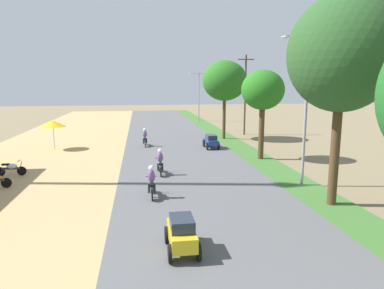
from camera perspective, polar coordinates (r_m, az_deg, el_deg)
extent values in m
cylinder|color=black|center=(21.61, -28.29, -5.58)|extent=(0.56, 0.06, 0.56)
cylinder|color=#A5A8AD|center=(21.57, -28.50, -4.89)|extent=(0.26, 0.05, 0.68)
cylinder|color=black|center=(21.50, -28.73, -3.93)|extent=(0.04, 0.54, 0.04)
cylinder|color=black|center=(24.06, -26.26, -3.92)|extent=(0.56, 0.06, 0.56)
cylinder|color=black|center=(24.46, -29.04, -3.93)|extent=(0.56, 0.06, 0.56)
cube|color=#333338|center=(24.21, -27.70, -3.51)|extent=(1.12, 0.12, 0.12)
ellipsoid|color=silver|center=(24.16, -27.54, -3.18)|extent=(0.64, 0.28, 0.32)
cube|color=black|center=(24.25, -28.37, -2.91)|extent=(0.44, 0.20, 0.10)
cylinder|color=#A5A8AD|center=(24.01, -26.45, -3.29)|extent=(0.26, 0.05, 0.68)
cylinder|color=black|center=(23.96, -26.66, -2.43)|extent=(0.04, 0.54, 0.04)
cylinder|color=#99999E|center=(32.18, -21.81, 1.11)|extent=(0.05, 0.05, 2.10)
cone|color=gold|center=(32.03, -21.95, 3.23)|extent=(2.20, 2.20, 0.55)
cylinder|color=#4C351E|center=(17.28, 22.55, -0.36)|extent=(0.43, 0.43, 5.53)
ellipsoid|color=#285024|center=(17.09, 23.52, 13.60)|extent=(4.79, 4.79, 5.18)
cylinder|color=#4C351E|center=(26.50, 11.38, 2.34)|extent=(0.41, 0.41, 4.37)
ellipsoid|color=#23681A|center=(26.27, 11.60, 8.83)|extent=(3.17, 3.17, 2.94)
cylinder|color=#4C351E|center=(35.74, 5.31, 4.80)|extent=(0.32, 0.32, 4.80)
ellipsoid|color=#23631B|center=(35.59, 5.41, 10.44)|extent=(4.47, 4.47, 4.04)
cylinder|color=gray|center=(19.87, 18.24, 5.11)|extent=(0.16, 0.16, 8.23)
cylinder|color=gray|center=(19.65, 17.00, 16.72)|extent=(1.40, 0.08, 0.08)
ellipsoid|color=silver|center=(19.36, 15.04, 16.71)|extent=(0.36, 0.20, 0.14)
cylinder|color=gray|center=(20.28, 20.72, 16.30)|extent=(1.40, 0.08, 0.08)
ellipsoid|color=silver|center=(20.62, 22.47, 15.88)|extent=(0.36, 0.20, 0.14)
cylinder|color=gray|center=(52.65, 1.14, 7.86)|extent=(0.16, 0.16, 7.25)
cylinder|color=gray|center=(52.52, 0.38, 11.64)|extent=(1.40, 0.08, 0.08)
ellipsoid|color=silver|center=(52.41, -0.39, 11.57)|extent=(0.36, 0.20, 0.14)
cylinder|color=gray|center=(52.76, 1.91, 11.63)|extent=(1.40, 0.08, 0.08)
ellipsoid|color=silver|center=(52.89, 2.67, 11.55)|extent=(0.36, 0.20, 0.14)
cylinder|color=brown|center=(39.01, 8.75, 8.00)|extent=(0.20, 0.20, 8.77)
cube|color=#473323|center=(39.07, 8.90, 13.70)|extent=(1.80, 0.10, 0.10)
cube|color=gold|center=(12.09, -1.72, -14.68)|extent=(0.84, 1.95, 0.50)
cube|color=#232B38|center=(11.87, -1.70, -12.81)|extent=(0.77, 1.10, 0.40)
cylinder|color=black|center=(12.80, -4.27, -14.62)|extent=(0.10, 0.60, 0.60)
cylinder|color=black|center=(12.90, 0.03, -14.39)|extent=(0.10, 0.60, 0.60)
cylinder|color=black|center=(11.55, -3.70, -17.51)|extent=(0.10, 0.60, 0.60)
cylinder|color=black|center=(11.65, 1.13, -17.22)|extent=(0.10, 0.60, 0.60)
cube|color=navy|center=(30.49, 3.15, 0.49)|extent=(0.88, 2.25, 0.44)
cube|color=#232B38|center=(30.33, 3.19, 1.24)|extent=(0.81, 1.30, 0.40)
cylinder|color=black|center=(29.86, 4.39, -0.22)|extent=(0.11, 0.64, 0.64)
cylinder|color=black|center=(29.65, 2.52, -0.27)|extent=(0.11, 0.64, 0.64)
cylinder|color=black|center=(31.41, 3.72, 0.30)|extent=(0.11, 0.64, 0.64)
cylinder|color=black|center=(31.22, 1.95, 0.26)|extent=(0.11, 0.64, 0.64)
cylinder|color=black|center=(18.27, -6.74, -7.07)|extent=(0.06, 0.56, 0.56)
cylinder|color=black|center=(17.09, -6.59, -8.29)|extent=(0.06, 0.56, 0.56)
cube|color=#333338|center=(17.62, -6.68, -7.10)|extent=(0.12, 1.12, 0.12)
ellipsoid|color=#14722D|center=(17.66, -6.70, -6.59)|extent=(0.28, 0.64, 0.32)
cube|color=black|center=(17.28, -6.66, -6.55)|extent=(0.20, 0.44, 0.10)
cylinder|color=#A5A8AD|center=(18.13, -6.75, -6.31)|extent=(0.05, 0.26, 0.68)
cylinder|color=black|center=(17.97, -6.77, -5.23)|extent=(0.54, 0.04, 0.04)
ellipsoid|color=#724C8C|center=(17.25, -6.70, -5.20)|extent=(0.36, 0.28, 0.64)
sphere|color=white|center=(17.19, -6.73, -3.88)|extent=(0.28, 0.28, 0.28)
cylinder|color=#2D2D38|center=(17.52, -7.13, -7.15)|extent=(0.12, 0.12, 0.48)
cylinder|color=#2D2D38|center=(17.53, -6.21, -7.12)|extent=(0.12, 0.12, 0.48)
cylinder|color=black|center=(22.46, -5.37, -3.78)|extent=(0.06, 0.56, 0.56)
cylinder|color=black|center=(21.26, -5.17, -4.58)|extent=(0.06, 0.56, 0.56)
cube|color=#333338|center=(21.82, -5.28, -3.71)|extent=(0.12, 1.12, 0.12)
ellipsoid|color=silver|center=(21.86, -5.30, -3.30)|extent=(0.28, 0.64, 0.32)
cube|color=black|center=(21.49, -5.25, -3.21)|extent=(0.20, 0.44, 0.10)
cylinder|color=#A5A8AD|center=(22.34, -5.37, -3.15)|extent=(0.05, 0.26, 0.68)
cylinder|color=black|center=(22.20, -5.38, -2.25)|extent=(0.54, 0.04, 0.04)
ellipsoid|color=#724C8C|center=(21.47, -5.28, -2.12)|extent=(0.36, 0.28, 0.64)
sphere|color=white|center=(21.43, -5.30, -1.06)|extent=(0.28, 0.28, 0.28)
cylinder|color=#2D2D38|center=(21.71, -5.64, -3.73)|extent=(0.12, 0.12, 0.48)
cylinder|color=#2D2D38|center=(21.72, -4.90, -3.71)|extent=(0.12, 0.12, 0.48)
cylinder|color=black|center=(32.36, -7.77, 0.45)|extent=(0.06, 0.56, 0.56)
cylinder|color=black|center=(31.14, -7.73, 0.07)|extent=(0.06, 0.56, 0.56)
cube|color=#333338|center=(31.72, -7.76, 0.58)|extent=(0.12, 1.12, 0.12)
ellipsoid|color=#1E4CA5|center=(31.78, -7.77, 0.85)|extent=(0.28, 0.64, 0.32)
cube|color=black|center=(31.40, -7.76, 0.97)|extent=(0.20, 0.44, 0.10)
cylinder|color=#A5A8AD|center=(32.26, -7.78, 0.90)|extent=(0.05, 0.26, 0.68)
cylinder|color=black|center=(32.14, -7.80, 1.54)|extent=(0.54, 0.04, 0.04)
ellipsoid|color=#724C8C|center=(31.42, -7.78, 1.71)|extent=(0.36, 0.28, 0.64)
sphere|color=white|center=(31.41, -7.80, 2.44)|extent=(0.28, 0.28, 0.28)
cylinder|color=#2D2D38|center=(31.62, -8.01, 0.58)|extent=(0.12, 0.12, 0.48)
cylinder|color=#2D2D38|center=(31.62, -7.51, 0.59)|extent=(0.12, 0.12, 0.48)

